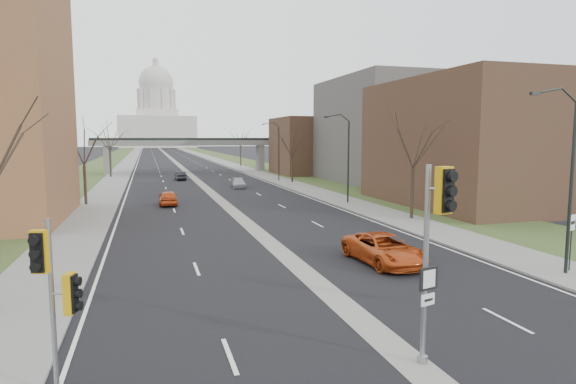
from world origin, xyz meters
name	(u,v)px	position (x,y,z in m)	size (l,w,h in m)	color
ground	(412,365)	(0.00, 0.00, 0.00)	(700.00, 700.00, 0.00)	black
road_surface	(170,157)	(0.00, 150.00, 0.01)	(20.00, 600.00, 0.01)	black
median_strip	(170,157)	(0.00, 150.00, 0.00)	(1.20, 600.00, 0.02)	gray
sidewalk_right	(207,157)	(12.00, 150.00, 0.06)	(4.00, 600.00, 0.12)	gray
sidewalk_left	(131,158)	(-12.00, 150.00, 0.06)	(4.00, 600.00, 0.12)	gray
grass_verge_right	(225,157)	(18.00, 150.00, 0.05)	(8.00, 600.00, 0.10)	#31451F
grass_verge_left	(112,158)	(-18.00, 150.00, 0.05)	(8.00, 600.00, 0.10)	#31451F
commercial_block_near	(481,143)	(24.00, 28.00, 6.00)	(16.00, 20.00, 12.00)	#472E21
commercial_block_mid	(396,131)	(28.00, 52.00, 7.50)	(18.00, 22.00, 15.00)	#575450
commercial_block_far	(316,146)	(22.00, 70.00, 5.00)	(14.00, 14.00, 10.00)	#472E21
pedestrian_bridge	(187,146)	(0.00, 80.00, 4.84)	(34.00, 3.00, 6.45)	slate
capitol	(157,119)	(0.00, 320.00, 18.60)	(48.00, 42.00, 55.75)	beige
streetlight_near	(561,128)	(10.99, 6.00, 6.95)	(2.61, 0.20, 8.70)	black
streetlight_mid	(341,133)	(10.99, 32.00, 6.95)	(2.61, 0.20, 8.70)	black
streetlight_far	(274,135)	(10.99, 58.00, 6.95)	(2.61, 0.20, 8.70)	black
tree_left_b	(83,141)	(-13.00, 38.00, 6.23)	(6.75, 6.75, 8.81)	#382B21
tree_left_c	(109,134)	(-13.00, 72.00, 7.04)	(7.65, 7.65, 9.99)	#382B21
tree_right_a	(414,136)	(13.00, 22.00, 6.64)	(7.20, 7.20, 9.40)	#382B21
tree_right_b	(292,142)	(13.00, 55.00, 5.82)	(6.30, 6.30, 8.22)	#382B21
tree_right_c	(240,135)	(13.00, 95.00, 7.04)	(7.65, 7.65, 9.99)	#382B21
signal_pole_left	(55,285)	(-9.42, 0.64, 3.01)	(1.00, 0.77, 4.61)	gray
signal_pole_median	(436,229)	(0.41, -0.31, 4.04)	(0.75, 0.97, 5.80)	gray
speed_limit_sign	(571,232)	(12.32, 6.29, 2.00)	(0.56, 0.25, 2.74)	black
car_left_near	(168,198)	(-5.36, 35.89, 0.73)	(1.72, 4.26, 1.45)	#B83F15
car_left_far	(180,176)	(-2.37, 63.78, 0.67)	(1.41, 4.06, 1.34)	black
car_right_near	(384,249)	(4.50, 10.43, 0.76)	(2.54, 5.50, 1.53)	#B84213
car_right_mid	(239,183)	(4.17, 50.02, 0.61)	(1.70, 4.19, 1.22)	#9C9BA2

